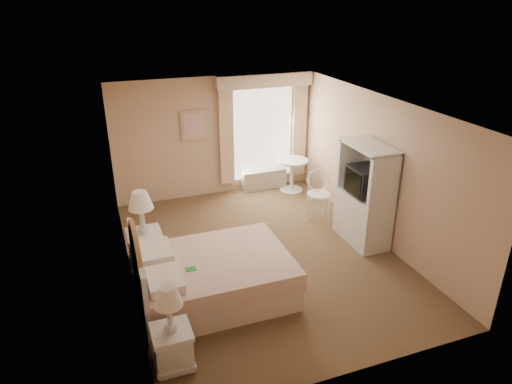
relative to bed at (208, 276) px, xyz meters
name	(u,v)px	position (x,y,z in m)	size (l,w,h in m)	color
room	(262,186)	(1.12, 0.80, 0.91)	(4.21, 5.51, 2.51)	brown
window	(264,129)	(2.17, 3.46, 1.00)	(2.05, 0.22, 2.51)	white
framed_art	(193,126)	(0.67, 3.52, 1.21)	(0.52, 0.04, 0.62)	tan
bed	(208,276)	(0.00, 0.00, 0.00)	(2.11, 1.62, 1.43)	#D9A98D
nightstand_near	(172,338)	(-0.72, -1.14, 0.06)	(0.45, 0.45, 1.08)	white
nightstand_far	(145,240)	(-0.72, 1.10, 0.14)	(0.53, 0.53, 1.28)	white
round_table	(292,170)	(2.69, 3.09, 0.13)	(0.68, 0.68, 0.72)	silver
cafe_chair	(318,190)	(2.66, 1.83, 0.19)	(0.56, 0.56, 0.92)	silver
armoire	(364,202)	(2.93, 0.68, 0.38)	(0.53, 1.05, 1.75)	white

